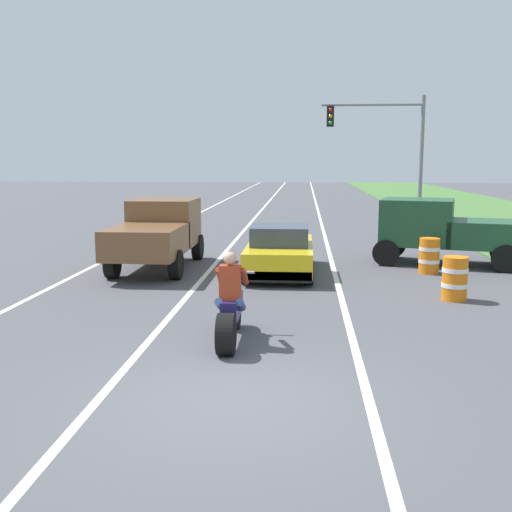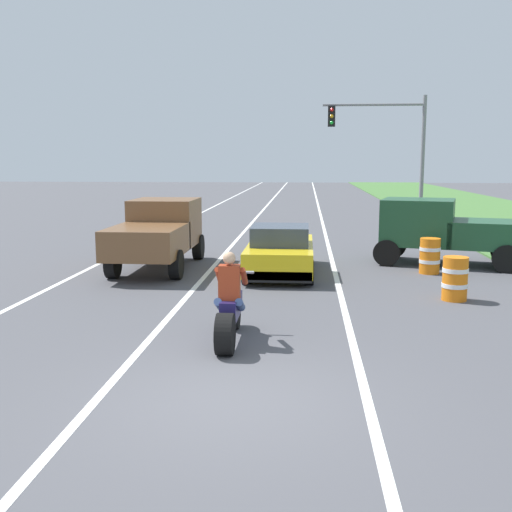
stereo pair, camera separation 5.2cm
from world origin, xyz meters
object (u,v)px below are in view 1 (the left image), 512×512
at_px(pickup_truck_left_lane_brown, 158,231).
at_px(construction_barrel_mid, 429,256).
at_px(motorcycle_with_rider, 230,311).
at_px(pickup_truck_right_shoulder_dark_green, 448,228).
at_px(traffic_light_mast_near, 390,141).
at_px(sports_car_yellow, 280,251).
at_px(construction_barrel_nearest, 455,278).

xyz_separation_m(pickup_truck_left_lane_brown, construction_barrel_mid, (7.80, -0.20, -0.60)).
xyz_separation_m(motorcycle_with_rider, pickup_truck_right_shoulder_dark_green, (5.64, 8.58, 0.51)).
bearing_deg(motorcycle_with_rider, traffic_light_mast_near, 74.12).
xyz_separation_m(sports_car_yellow, construction_barrel_mid, (4.19, 0.34, -0.13)).
height_order(sports_car_yellow, pickup_truck_right_shoulder_dark_green, pickup_truck_right_shoulder_dark_green).
bearing_deg(traffic_light_mast_near, motorcycle_with_rider, -105.88).
height_order(pickup_truck_right_shoulder_dark_green, construction_barrel_nearest, pickup_truck_right_shoulder_dark_green).
xyz_separation_m(motorcycle_with_rider, sports_car_yellow, (0.59, 6.68, 0.04)).
relative_size(pickup_truck_right_shoulder_dark_green, construction_barrel_mid, 5.14).
xyz_separation_m(motorcycle_with_rider, construction_barrel_mid, (4.78, 7.03, -0.09)).
height_order(pickup_truck_right_shoulder_dark_green, traffic_light_mast_near, traffic_light_mast_near).
height_order(pickup_truck_left_lane_brown, traffic_light_mast_near, traffic_light_mast_near).
distance_m(motorcycle_with_rider, construction_barrel_nearest, 5.98).
distance_m(pickup_truck_left_lane_brown, traffic_light_mast_near, 13.61).
distance_m(motorcycle_with_rider, traffic_light_mast_near, 18.80).
xyz_separation_m(traffic_light_mast_near, construction_barrel_nearest, (-0.37, -14.07, -3.49)).
height_order(motorcycle_with_rider, pickup_truck_left_lane_brown, pickup_truck_left_lane_brown).
xyz_separation_m(pickup_truck_right_shoulder_dark_green, construction_barrel_nearest, (-0.95, -4.87, -0.60)).
xyz_separation_m(traffic_light_mast_near, construction_barrel_mid, (-0.28, -10.75, -3.49)).
xyz_separation_m(sports_car_yellow, traffic_light_mast_near, (4.47, 11.10, 3.37)).
bearing_deg(construction_barrel_mid, sports_car_yellow, -175.31).
height_order(motorcycle_with_rider, sports_car_yellow, motorcycle_with_rider).
xyz_separation_m(construction_barrel_nearest, construction_barrel_mid, (0.09, 3.32, 0.00)).
distance_m(pickup_truck_right_shoulder_dark_green, construction_barrel_nearest, 5.00).
bearing_deg(construction_barrel_mid, traffic_light_mast_near, 88.52).
distance_m(pickup_truck_left_lane_brown, construction_barrel_mid, 7.83).
bearing_deg(sports_car_yellow, motorcycle_with_rider, -95.04).
height_order(sports_car_yellow, construction_barrel_mid, sports_car_yellow).
bearing_deg(construction_barrel_nearest, construction_barrel_mid, 88.39).
distance_m(motorcycle_with_rider, sports_car_yellow, 6.71).
distance_m(pickup_truck_right_shoulder_dark_green, construction_barrel_mid, 1.87).
bearing_deg(pickup_truck_left_lane_brown, sports_car_yellow, -8.52).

